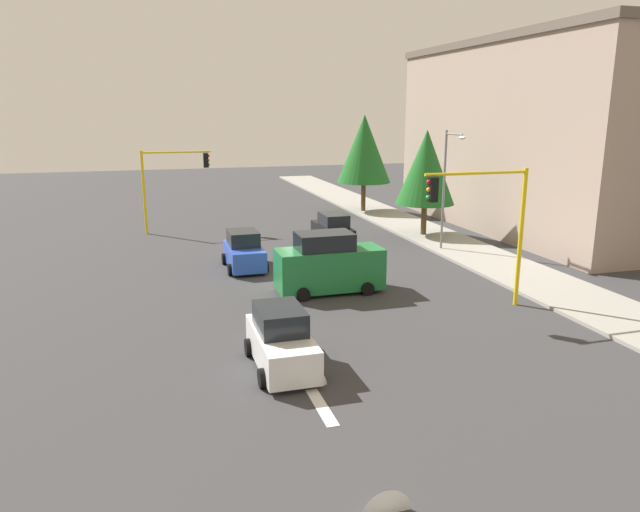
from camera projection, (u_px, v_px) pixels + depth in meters
ground_plane at (309, 281)px, 28.79m from camera, size 120.00×120.00×0.00m
sidewalk_kerb at (452, 244)px, 36.30m from camera, size 80.00×4.00×0.15m
lane_arrow_near at (314, 394)px, 17.24m from camera, size 2.40×1.10×1.10m
apartment_block at (536, 136)px, 40.40m from camera, size 23.44×9.30×12.69m
traffic_signal_near_left at (485, 212)px, 23.78m from camera, size 0.36×4.59×5.81m
traffic_signal_far_right at (171, 174)px, 39.34m from camera, size 0.36×4.59×5.54m
street_lamp_curbside at (448, 178)px, 33.63m from camera, size 2.15×0.28×7.00m
tree_roadside_far at (364, 149)px, 46.93m from camera, size 4.26×4.26×7.79m
tree_roadside_mid at (426, 167)px, 37.89m from camera, size 3.79×3.79×6.91m
delivery_van_green at (329, 265)px, 26.72m from camera, size 2.22×4.80×2.77m
car_blue at (244, 252)px, 30.88m from camera, size 3.77×2.04×1.98m
car_black at (333, 230)px, 36.34m from camera, size 4.17×1.95×1.98m
car_white at (281, 341)px, 18.91m from camera, size 3.98×1.96×1.98m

